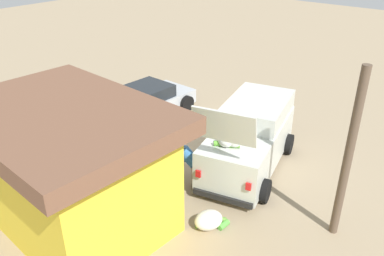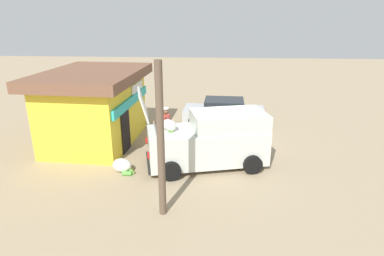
# 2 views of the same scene
# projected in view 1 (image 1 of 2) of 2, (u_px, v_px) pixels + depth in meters

# --- Properties ---
(ground_plane) EXTENTS (60.00, 60.00, 0.00)m
(ground_plane) POSITION_uv_depth(u_px,v_px,m) (201.00, 144.00, 13.74)
(ground_plane) COLOR #9E896B
(storefront_bar) EXTENTS (5.56, 4.10, 3.11)m
(storefront_bar) POSITION_uv_depth(u_px,v_px,m) (70.00, 165.00, 9.52)
(storefront_bar) COLOR yellow
(storefront_bar) RESTS_ON ground_plane
(delivery_van) EXTENTS (2.94, 4.77, 2.90)m
(delivery_van) POSITION_uv_depth(u_px,v_px,m) (250.00, 137.00, 12.10)
(delivery_van) COLOR silver
(delivery_van) RESTS_ON ground_plane
(parked_sedan) EXTENTS (2.26, 4.17, 1.21)m
(parked_sedan) POSITION_uv_depth(u_px,v_px,m) (145.00, 102.00, 15.62)
(parked_sedan) COLOR #B2B7BC
(parked_sedan) RESTS_ON ground_plane
(vendor_standing) EXTENTS (0.57, 0.37, 1.71)m
(vendor_standing) POSITION_uv_depth(u_px,v_px,m) (170.00, 145.00, 11.72)
(vendor_standing) COLOR #4C4C51
(vendor_standing) RESTS_ON ground_plane
(customer_bending) EXTENTS (0.70, 0.65, 1.40)m
(customer_bending) POSITION_uv_depth(u_px,v_px,m) (190.00, 162.00, 11.15)
(customer_bending) COLOR #726047
(customer_bending) RESTS_ON ground_plane
(unloaded_banana_pile) EXTENTS (0.82, 0.94, 0.47)m
(unloaded_banana_pile) POSITION_uv_depth(u_px,v_px,m) (209.00, 220.00, 9.86)
(unloaded_banana_pile) COLOR silver
(unloaded_banana_pile) RESTS_ON ground_plane
(paint_bucket) EXTENTS (0.33, 0.33, 0.32)m
(paint_bucket) POSITION_uv_depth(u_px,v_px,m) (94.00, 145.00, 13.39)
(paint_bucket) COLOR blue
(paint_bucket) RESTS_ON ground_plane
(utility_pole) EXTENTS (0.20, 0.20, 4.28)m
(utility_pole) POSITION_uv_depth(u_px,v_px,m) (348.00, 157.00, 8.87)
(utility_pole) COLOR brown
(utility_pole) RESTS_ON ground_plane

